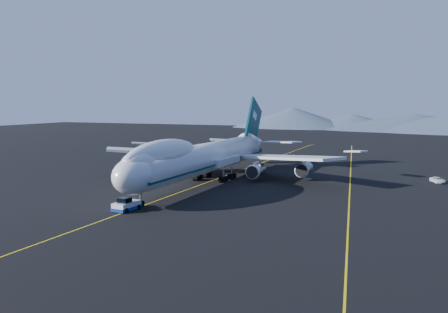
% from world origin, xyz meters
% --- Properties ---
extents(ground, '(500.00, 500.00, 0.00)m').
position_xyz_m(ground, '(0.00, 0.00, 0.00)').
color(ground, black).
rests_on(ground, ground).
extents(taxiway_line_main, '(0.25, 220.00, 0.01)m').
position_xyz_m(taxiway_line_main, '(0.00, 0.00, 0.01)').
color(taxiway_line_main, yellow).
rests_on(taxiway_line_main, ground).
extents(taxiway_line_side, '(28.08, 198.09, 0.01)m').
position_xyz_m(taxiway_line_side, '(30.00, 10.00, 0.01)').
color(taxiway_line_side, yellow).
rests_on(taxiway_line_side, ground).
extents(boeing_747, '(59.62, 72.43, 19.37)m').
position_xyz_m(boeing_747, '(0.00, 0.03, 5.81)').
color(boeing_747, silver).
rests_on(boeing_747, ground).
extents(pushback_tug, '(3.29, 5.31, 2.23)m').
position_xyz_m(pushback_tug, '(-0.56, -29.94, 0.70)').
color(pushback_tug, silver).
rests_on(pushback_tug, ground).
extents(service_van, '(3.73, 5.00, 1.26)m').
position_xyz_m(service_van, '(47.57, 20.37, 0.63)').
color(service_van, white).
rests_on(service_van, ground).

